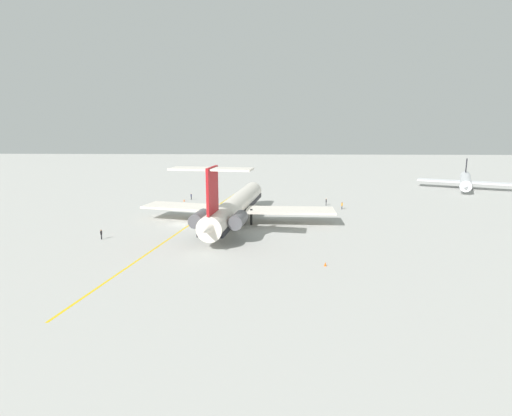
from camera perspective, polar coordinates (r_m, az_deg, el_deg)
The scene contains 11 objects.
ground at distance 82.35m, azimuth -10.43°, elevation -2.29°, with size 391.03×391.03×0.00m, color #ADADA8.
main_jetliner at distance 80.80m, azimuth -2.98°, elevation 0.18°, with size 44.32×39.27×12.92m.
airliner_far_left at distance 140.67m, azimuth 27.02°, elevation 3.34°, with size 26.62×26.85×8.36m.
ground_crew_near_nose at distance 101.42m, azimuth 9.70°, elevation 0.97°, with size 0.43×0.28×1.75m.
ground_crew_near_tail at distance 75.38m, azimuth -20.65°, elevation -3.27°, with size 0.41×0.28×1.73m.
ground_crew_portside at distance 97.53m, azimuth 11.82°, elevation 0.46°, with size 0.40×0.27×1.72m.
ground_crew_starboard at distance 109.10m, azimuth -8.97°, elevation 1.70°, with size 0.40×0.27×1.68m.
safety_cone_nose at distance 58.58m, azimuth 9.58°, elevation -7.67°, with size 0.40×0.40×0.55m, color #EA590F.
safety_cone_wingtip at distance 107.08m, azimuth -9.94°, elevation 1.06°, with size 0.40×0.40×0.55m, color #EA590F.
safety_cone_tail at distance 107.29m, azimuth -6.67°, elevation 1.17°, with size 0.40×0.40×0.55m, color #EA590F.
taxiway_centreline at distance 83.88m, azimuth -8.69°, elevation -1.97°, with size 87.27×0.36×0.01m, color gold.
Camera 1 is at (78.13, 17.43, 19.33)m, focal length 28.88 mm.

